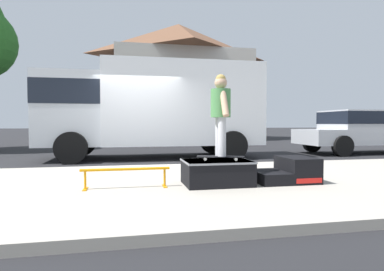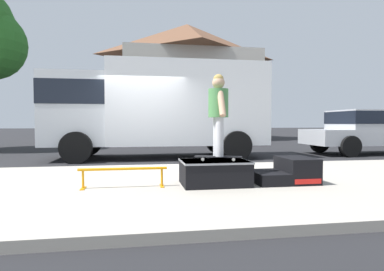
# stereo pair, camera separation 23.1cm
# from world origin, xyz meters

# --- Properties ---
(ground_plane) EXTENTS (140.00, 140.00, 0.00)m
(ground_plane) POSITION_xyz_m (0.00, 0.00, 0.00)
(ground_plane) COLOR black
(sidewalk_slab) EXTENTS (50.00, 5.00, 0.12)m
(sidewalk_slab) POSITION_xyz_m (0.00, -3.00, 0.06)
(sidewalk_slab) COLOR #A8A093
(sidewalk_slab) RESTS_ON ground
(skate_box) EXTENTS (1.10, 0.81, 0.40)m
(skate_box) POSITION_xyz_m (1.12, -3.29, 0.33)
(skate_box) COLOR black
(skate_box) RESTS_ON sidewalk_slab
(kicker_ramp) EXTENTS (1.03, 0.78, 0.42)m
(kicker_ramp) POSITION_xyz_m (2.41, -3.29, 0.30)
(kicker_ramp) COLOR black
(kicker_ramp) RESTS_ON sidewalk_slab
(grind_rail) EXTENTS (1.38, 0.28, 0.32)m
(grind_rail) POSITION_xyz_m (-0.36, -3.28, 0.35)
(grind_rail) COLOR orange
(grind_rail) RESTS_ON sidewalk_slab
(skateboard) EXTENTS (0.81, 0.40, 0.07)m
(skateboard) POSITION_xyz_m (1.18, -3.29, 0.58)
(skateboard) COLOR black
(skateboard) RESTS_ON skate_box
(skater_kid) EXTENTS (0.33, 0.69, 1.35)m
(skater_kid) POSITION_xyz_m (1.18, -3.29, 1.38)
(skater_kid) COLOR silver
(skater_kid) RESTS_ON skateboard
(box_truck) EXTENTS (6.91, 2.63, 3.05)m
(box_truck) POSITION_xyz_m (0.47, 2.20, 1.70)
(box_truck) COLOR white
(box_truck) RESTS_ON ground
(pickup_truck_silver) EXTENTS (5.70, 2.09, 1.61)m
(pickup_truck_silver) POSITION_xyz_m (8.62, 2.25, 0.89)
(pickup_truck_silver) COLOR #B2B5BA
(pickup_truck_silver) RESTS_ON ground
(house_behind) EXTENTS (9.54, 8.23, 8.40)m
(house_behind) POSITION_xyz_m (3.47, 15.21, 4.24)
(house_behind) COLOR beige
(house_behind) RESTS_ON ground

